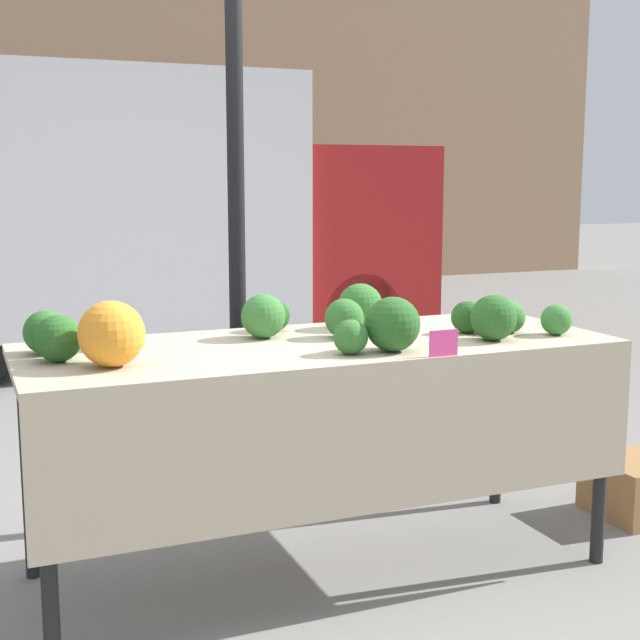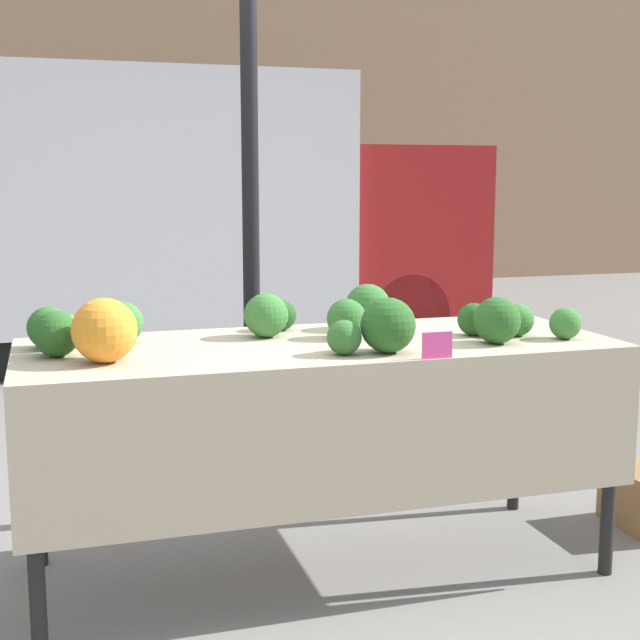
% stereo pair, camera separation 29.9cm
% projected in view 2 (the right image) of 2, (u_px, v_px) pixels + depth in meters
% --- Properties ---
extents(ground_plane, '(40.00, 40.00, 0.00)m').
position_uv_depth(ground_plane, '(320.00, 569.00, 3.29)').
color(ground_plane, gray).
extents(building_facade, '(16.00, 0.60, 6.00)m').
position_uv_depth(building_facade, '(115.00, 52.00, 11.23)').
color(building_facade, '#9E7A5B').
rests_on(building_facade, ground_plane).
extents(tent_pole, '(0.07, 0.07, 2.23)m').
position_uv_depth(tent_pole, '(251.00, 254.00, 3.71)').
color(tent_pole, black).
rests_on(tent_pole, ground_plane).
extents(parked_truck, '(4.39, 1.80, 2.22)m').
position_uv_depth(parked_truck, '(188.00, 208.00, 7.28)').
color(parked_truck, silver).
rests_on(parked_truck, ground_plane).
extents(market_table, '(2.09, 0.80, 0.85)m').
position_uv_depth(market_table, '(325.00, 376.00, 3.11)').
color(market_table, tan).
rests_on(market_table, ground_plane).
extents(orange_cauliflower, '(0.21, 0.21, 0.21)m').
position_uv_depth(orange_cauliflower, '(104.00, 330.00, 2.79)').
color(orange_cauliflower, orange).
rests_on(orange_cauliflower, market_table).
extents(romanesco_head, '(0.13, 0.13, 0.10)m').
position_uv_depth(romanesco_head, '(71.00, 327.00, 3.17)').
color(romanesco_head, '#93B238').
rests_on(romanesco_head, market_table).
extents(broccoli_head_0, '(0.19, 0.19, 0.19)m').
position_uv_depth(broccoli_head_0, '(388.00, 325.00, 2.95)').
color(broccoli_head_0, '#285B23').
rests_on(broccoli_head_0, market_table).
extents(broccoli_head_1, '(0.12, 0.12, 0.12)m').
position_uv_depth(broccoli_head_1, '(518.00, 320.00, 3.27)').
color(broccoli_head_1, '#387533').
rests_on(broccoli_head_1, market_table).
extents(broccoli_head_2, '(0.16, 0.16, 0.16)m').
position_uv_depth(broccoli_head_2, '(266.00, 315.00, 3.24)').
color(broccoli_head_2, '#387533').
rests_on(broccoli_head_2, market_table).
extents(broccoli_head_3, '(0.12, 0.12, 0.12)m').
position_uv_depth(broccoli_head_3, '(281.00, 315.00, 3.40)').
color(broccoli_head_3, '#23511E').
rests_on(broccoli_head_3, market_table).
extents(broccoli_head_4, '(0.17, 0.17, 0.17)m').
position_uv_depth(broccoli_head_4, '(368.00, 307.00, 3.42)').
color(broccoli_head_4, '#336B2D').
rests_on(broccoli_head_4, market_table).
extents(broccoli_head_5, '(0.17, 0.17, 0.17)m').
position_uv_depth(broccoli_head_5, '(497.00, 320.00, 3.12)').
color(broccoli_head_5, '#285B23').
rests_on(broccoli_head_5, market_table).
extents(broccoli_head_6, '(0.12, 0.12, 0.12)m').
position_uv_depth(broccoli_head_6, '(565.00, 323.00, 3.21)').
color(broccoli_head_6, '#387533').
rests_on(broccoli_head_6, market_table).
extents(broccoli_head_7, '(0.12, 0.12, 0.12)m').
position_uv_depth(broccoli_head_7, '(344.00, 337.00, 2.92)').
color(broccoli_head_7, '#336B2D').
rests_on(broccoli_head_7, market_table).
extents(broccoli_head_8, '(0.15, 0.15, 0.15)m').
position_uv_depth(broccoli_head_8, '(122.00, 323.00, 3.12)').
color(broccoli_head_8, '#387533').
rests_on(broccoli_head_8, market_table).
extents(broccoli_head_9, '(0.14, 0.14, 0.14)m').
position_uv_depth(broccoli_head_9, '(346.00, 319.00, 3.22)').
color(broccoli_head_9, '#336B2D').
rests_on(broccoli_head_9, market_table).
extents(broccoli_head_10, '(0.15, 0.15, 0.15)m').
position_uv_depth(broccoli_head_10, '(49.00, 328.00, 3.02)').
color(broccoli_head_10, '#2D6628').
rests_on(broccoli_head_10, market_table).
extents(broccoli_head_11, '(0.15, 0.15, 0.15)m').
position_uv_depth(broccoli_head_11, '(56.00, 334.00, 2.89)').
color(broccoli_head_11, '#285B23').
rests_on(broccoli_head_11, market_table).
extents(broccoli_head_12, '(0.12, 0.12, 0.12)m').
position_uv_depth(broccoli_head_12, '(474.00, 319.00, 3.28)').
color(broccoli_head_12, '#23511E').
rests_on(broccoli_head_12, market_table).
extents(price_sign, '(0.10, 0.01, 0.09)m').
position_uv_depth(price_sign, '(437.00, 345.00, 2.86)').
color(price_sign, '#EF4793').
rests_on(price_sign, market_table).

